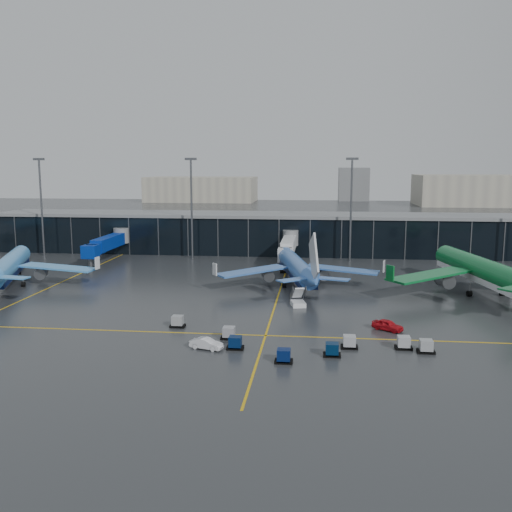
# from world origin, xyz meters

# --- Properties ---
(ground) EXTENTS (600.00, 600.00, 0.00)m
(ground) POSITION_xyz_m (0.00, 0.00, 0.00)
(ground) COLOR #282B2D
(ground) RESTS_ON ground
(terminal_pier) EXTENTS (142.00, 17.00, 10.70)m
(terminal_pier) POSITION_xyz_m (0.00, 62.00, 5.42)
(terminal_pier) COLOR black
(terminal_pier) RESTS_ON ground
(jet_bridges) EXTENTS (94.00, 27.50, 7.20)m
(jet_bridges) POSITION_xyz_m (-35.00, 42.99, 4.55)
(jet_bridges) COLOR #595B60
(jet_bridges) RESTS_ON ground
(flood_masts) EXTENTS (203.00, 0.50, 25.50)m
(flood_masts) POSITION_xyz_m (5.00, 50.00, 13.81)
(flood_masts) COLOR #595B60
(flood_masts) RESTS_ON ground
(distant_hangars) EXTENTS (260.00, 71.00, 22.00)m
(distant_hangars) POSITION_xyz_m (49.94, 270.08, 8.79)
(distant_hangars) COLOR #B2AD99
(distant_hangars) RESTS_ON ground
(taxi_lines) EXTENTS (220.00, 120.00, 0.02)m
(taxi_lines) POSITION_xyz_m (10.00, 10.61, 0.01)
(taxi_lines) COLOR gold
(taxi_lines) RESTS_ON ground
(airliner_arkefly) EXTENTS (47.57, 50.58, 12.56)m
(airliner_arkefly) POSITION_xyz_m (-43.84, 13.24, 6.28)
(airliner_arkefly) COLOR #4699E5
(airliner_arkefly) RESTS_ON ground
(airliner_klm_near) EXTENTS (41.27, 44.92, 11.91)m
(airliner_klm_near) POSITION_xyz_m (12.86, 19.49, 5.95)
(airliner_klm_near) COLOR #396BBD
(airliner_klm_near) RESTS_ON ground
(airliner_aer_lingus) EXTENTS (47.97, 52.43, 14.08)m
(airliner_aer_lingus) POSITION_xyz_m (47.39, 16.06, 7.04)
(airliner_aer_lingus) COLOR #0C672E
(airliner_aer_lingus) RESTS_ON ground
(baggage_carts) EXTENTS (36.56, 15.15, 1.70)m
(baggage_carts) POSITION_xyz_m (15.21, -19.74, 0.76)
(baggage_carts) COLOR black
(baggage_carts) RESTS_ON ground
(mobile_airstair) EXTENTS (2.85, 3.61, 3.45)m
(mobile_airstair) POSITION_xyz_m (13.91, 2.53, 0.77)
(mobile_airstair) COLOR white
(mobile_airstair) RESTS_ON ground
(service_van_red) EXTENTS (4.82, 4.15, 1.56)m
(service_van_red) POSITION_xyz_m (27.35, -10.50, 0.78)
(service_van_red) COLOR #B80E17
(service_van_red) RESTS_ON ground
(service_van_white) EXTENTS (4.66, 2.73, 1.45)m
(service_van_white) POSITION_xyz_m (2.90, -21.75, 0.73)
(service_van_white) COLOR silver
(service_van_white) RESTS_ON ground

